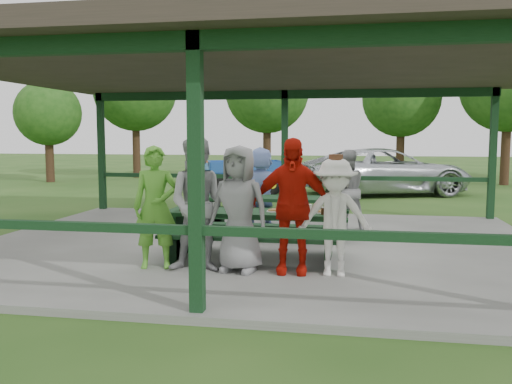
% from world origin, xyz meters
% --- Properties ---
extents(ground, '(90.00, 90.00, 0.00)m').
position_xyz_m(ground, '(0.00, 0.00, 0.00)').
color(ground, '#264B17').
rests_on(ground, ground).
extents(concrete_slab, '(10.00, 8.00, 0.10)m').
position_xyz_m(concrete_slab, '(0.00, 0.00, 0.05)').
color(concrete_slab, slate).
rests_on(concrete_slab, ground).
extents(pavilion_structure, '(10.60, 8.60, 3.24)m').
position_xyz_m(pavilion_structure, '(0.00, 0.00, 3.17)').
color(pavilion_structure, black).
rests_on(pavilion_structure, concrete_slab).
extents(picnic_table_near, '(2.70, 1.39, 0.75)m').
position_xyz_m(picnic_table_near, '(0.14, -1.20, 0.58)').
color(picnic_table_near, black).
rests_on(picnic_table_near, concrete_slab).
extents(picnic_table_far, '(2.76, 1.39, 0.75)m').
position_xyz_m(picnic_table_far, '(0.21, 0.80, 0.58)').
color(picnic_table_far, black).
rests_on(picnic_table_far, concrete_slab).
extents(table_setting, '(2.41, 0.45, 0.10)m').
position_xyz_m(table_setting, '(0.11, -1.18, 0.88)').
color(table_setting, white).
rests_on(table_setting, picnic_table_near).
extents(contestant_green, '(0.74, 0.58, 1.78)m').
position_xyz_m(contestant_green, '(-1.14, -2.00, 0.99)').
color(contestant_green, '#54A32E').
rests_on(contestant_green, concrete_slab).
extents(contestant_grey_left, '(1.00, 0.83, 1.90)m').
position_xyz_m(contestant_grey_left, '(-0.46, -2.08, 1.05)').
color(contestant_grey_left, gray).
rests_on(contestant_grey_left, concrete_slab).
extents(contestant_grey_mid, '(0.96, 0.71, 1.79)m').
position_xyz_m(contestant_grey_mid, '(0.08, -2.00, 0.99)').
color(contestant_grey_mid, gray).
rests_on(contestant_grey_mid, concrete_slab).
extents(contestant_red, '(1.12, 0.49, 1.89)m').
position_xyz_m(contestant_red, '(0.82, -1.95, 1.05)').
color(contestant_red, '#BD1508').
rests_on(contestant_red, concrete_slab).
extents(contestant_white_fedora, '(1.05, 0.62, 1.67)m').
position_xyz_m(contestant_white_fedora, '(1.42, -1.99, 0.91)').
color(contestant_white_fedora, silver).
rests_on(contestant_white_fedora, concrete_slab).
extents(spectator_lblue, '(1.63, 0.84, 1.68)m').
position_xyz_m(spectator_lblue, '(-0.21, 1.63, 0.94)').
color(spectator_lblue, '#9AB2EE').
rests_on(spectator_lblue, concrete_slab).
extents(spectator_blue, '(0.71, 0.61, 1.66)m').
position_xyz_m(spectator_blue, '(-1.65, 2.19, 0.93)').
color(spectator_blue, teal).
rests_on(spectator_blue, concrete_slab).
extents(spectator_grey, '(0.95, 0.84, 1.63)m').
position_xyz_m(spectator_grey, '(1.54, 1.74, 0.92)').
color(spectator_grey, '#949597').
rests_on(spectator_grey, concrete_slab).
extents(pickup_truck, '(6.25, 4.38, 1.58)m').
position_xyz_m(pickup_truck, '(2.77, 9.49, 0.79)').
color(pickup_truck, silver).
rests_on(pickup_truck, ground).
extents(farm_trailer, '(3.48, 2.26, 1.22)m').
position_xyz_m(farm_trailer, '(-2.05, 9.10, 0.61)').
color(farm_trailer, '#1A4493').
rests_on(farm_trailer, ground).
extents(tree_far_left, '(3.93, 3.93, 6.14)m').
position_xyz_m(tree_far_left, '(-8.60, 15.24, 4.16)').
color(tree_far_left, black).
rests_on(tree_far_left, ground).
extents(tree_left, '(3.74, 3.74, 5.85)m').
position_xyz_m(tree_left, '(-2.20, 14.89, 3.96)').
color(tree_left, black).
rests_on(tree_left, ground).
extents(tree_mid, '(3.44, 3.44, 5.38)m').
position_xyz_m(tree_mid, '(3.72, 15.62, 3.64)').
color(tree_mid, black).
rests_on(tree_mid, ground).
extents(tree_right, '(3.81, 3.81, 5.95)m').
position_xyz_m(tree_right, '(7.73, 14.07, 4.03)').
color(tree_right, black).
rests_on(tree_right, ground).
extents(tree_edge_left, '(2.80, 2.80, 4.38)m').
position_xyz_m(tree_edge_left, '(-11.28, 12.10, 2.95)').
color(tree_edge_left, black).
rests_on(tree_edge_left, ground).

